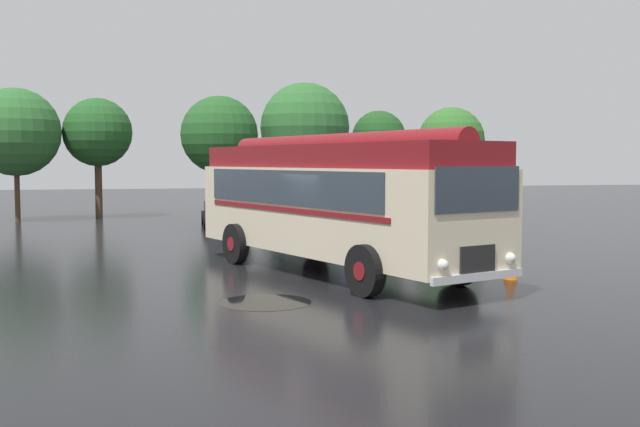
% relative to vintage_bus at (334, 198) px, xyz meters
% --- Properties ---
extents(ground_plane, '(120.00, 120.00, 0.00)m').
position_rel_vintage_bus_xyz_m(ground_plane, '(-0.13, -0.39, -1.89)').
color(ground_plane, black).
extents(vintage_bus, '(5.68, 10.33, 3.49)m').
position_rel_vintage_bus_xyz_m(vintage_bus, '(0.00, 0.00, 0.00)').
color(vintage_bus, beige).
rests_on(vintage_bus, ground).
extents(car_near_left, '(2.10, 4.27, 1.66)m').
position_rel_vintage_bus_xyz_m(car_near_left, '(-1.24, 13.68, -1.05)').
color(car_near_left, black).
rests_on(car_near_left, ground).
extents(car_mid_left, '(2.31, 4.36, 1.66)m').
position_rel_vintage_bus_xyz_m(car_mid_left, '(1.78, 13.98, -1.05)').
color(car_mid_left, '#4C5156').
rests_on(car_mid_left, ground).
extents(car_mid_right, '(2.22, 4.33, 1.66)m').
position_rel_vintage_bus_xyz_m(car_mid_right, '(4.35, 14.23, -1.05)').
color(car_mid_right, navy).
rests_on(car_mid_right, ground).
extents(tree_far_left, '(4.08, 4.08, 6.19)m').
position_rel_vintage_bus_xyz_m(tree_far_left, '(-10.35, 19.10, 2.17)').
color(tree_far_left, '#4C3823').
rests_on(tree_far_left, ground).
extents(tree_left_of_centre, '(3.33, 3.33, 5.87)m').
position_rel_vintage_bus_xyz_m(tree_left_of_centre, '(-6.68, 20.02, 2.35)').
color(tree_left_of_centre, '#4C3823').
rests_on(tree_left_of_centre, ground).
extents(tree_centre, '(3.82, 3.82, 6.02)m').
position_rel_vintage_bus_xyz_m(tree_centre, '(-0.78, 19.27, 2.22)').
color(tree_centre, '#4C3823').
rests_on(tree_centre, ground).
extents(tree_right_of_centre, '(4.60, 4.60, 6.84)m').
position_rel_vintage_bus_xyz_m(tree_right_of_centre, '(3.54, 19.89, 2.65)').
color(tree_right_of_centre, '#4C3823').
rests_on(tree_right_of_centre, ground).
extents(tree_far_right, '(2.87, 2.87, 5.48)m').
position_rel_vintage_bus_xyz_m(tree_far_right, '(7.53, 20.03, 2.18)').
color(tree_far_right, '#4C3823').
rests_on(tree_far_right, ground).
extents(tree_extra_right, '(3.67, 3.67, 5.78)m').
position_rel_vintage_bus_xyz_m(tree_extra_right, '(11.96, 20.70, 2.03)').
color(tree_extra_right, '#4C3823').
rests_on(tree_extra_right, ground).
extents(traffic_cone, '(0.36, 0.36, 0.55)m').
position_rel_vintage_bus_xyz_m(traffic_cone, '(3.86, -1.89, -1.62)').
color(traffic_cone, orange).
rests_on(traffic_cone, ground).
extents(puddle_patch, '(1.85, 1.85, 0.01)m').
position_rel_vintage_bus_xyz_m(puddle_patch, '(-2.30, -3.45, -1.89)').
color(puddle_patch, black).
rests_on(puddle_patch, ground).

